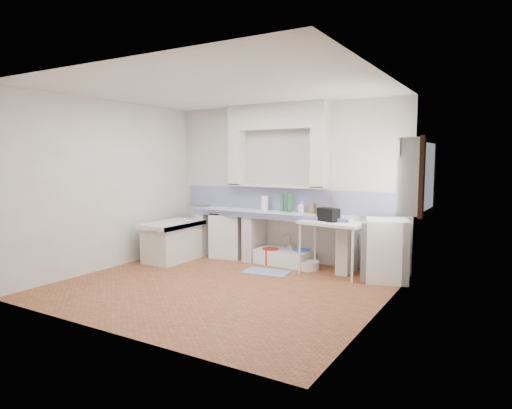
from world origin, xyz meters
The scene contains 36 objects.
floor centered at (0.00, 0.00, 0.00)m, with size 4.50×4.50×0.00m, color #9B5736.
ceiling centered at (0.00, 0.00, 2.80)m, with size 4.50×4.50×0.00m, color silver.
wall_back centered at (0.00, 2.00, 1.40)m, with size 4.50×4.50×0.00m, color silver.
wall_front centered at (0.00, -2.00, 1.40)m, with size 4.50×4.50×0.00m, color silver.
wall_left centered at (-2.25, 0.00, 1.40)m, with size 4.50×4.50×0.00m, color silver.
wall_right centered at (2.25, 0.00, 1.40)m, with size 4.50×4.50×0.00m, color silver.
alcove_mass centered at (-0.10, 1.88, 2.58)m, with size 1.90×0.25×0.45m, color silver.
window_frame centered at (2.42, 1.20, 1.60)m, with size 0.35×0.86×1.06m, color #342010.
lace_valance centered at (2.28, 1.20, 1.98)m, with size 0.01×0.84×0.24m, color white.
counter_slab centered at (-0.10, 1.70, 0.86)m, with size 3.00×0.60×0.08m, color white.
counter_lip centered at (-0.10, 1.42, 0.86)m, with size 3.00×0.04×0.10m, color navy.
counter_pier_left centered at (-1.50, 1.70, 0.41)m, with size 0.20×0.55×0.82m, color silver.
counter_pier_mid centered at (-0.45, 1.70, 0.41)m, with size 0.20×0.55×0.82m, color silver.
counter_pier_right centered at (1.30, 1.70, 0.41)m, with size 0.20×0.55×0.82m, color silver.
peninsula_top centered at (-1.70, 0.90, 0.66)m, with size 0.70×1.10×0.08m, color white.
peninsula_base centered at (-1.70, 0.90, 0.31)m, with size 0.60×1.00×0.62m, color silver.
peninsula_lip centered at (-1.37, 0.90, 0.66)m, with size 0.04×1.10×0.10m, color navy.
backsplash centered at (0.00, 1.99, 1.10)m, with size 4.27×0.03×0.40m, color navy.
stove centered at (-1.00, 1.68, 0.40)m, with size 0.57×0.55×0.81m, color white.
sink centered at (0.16, 1.68, 0.11)m, with size 0.95×0.51×0.23m, color white.
side_table centered at (1.15, 1.42, 0.43)m, with size 1.02×0.57×0.05m, color white.
fridge centered at (1.97, 1.53, 0.47)m, with size 0.60×0.60×0.93m, color white.
bucket_red centered at (-0.05, 1.57, 0.14)m, with size 0.29×0.29×0.27m, color red.
bucket_orange centered at (0.21, 1.57, 0.12)m, with size 0.25×0.25×0.24m, color orange.
bucket_blue centered at (0.47, 1.75, 0.14)m, with size 0.30×0.30×0.28m, color blue.
basin_white centered at (0.69, 1.54, 0.07)m, with size 0.37×0.37×0.14m, color white.
water_bottle_a centered at (-0.01, 1.85, 0.13)m, with size 0.07×0.07×0.27m, color silver.
water_bottle_b centered at (0.21, 1.85, 0.15)m, with size 0.08×0.08×0.31m, color silver.
black_bag centered at (1.07, 1.44, 0.96)m, with size 0.33×0.19×0.21m, color black.
green_bottle_a centered at (0.04, 1.85, 1.06)m, with size 0.07×0.07×0.32m, color #206830.
green_bottle_b centered at (0.19, 1.84, 1.07)m, with size 0.07×0.07×0.34m, color #206830.
knife_block centered at (0.62, 1.84, 0.99)m, with size 0.09×0.07×0.18m, color brown.
cutting_board centered at (0.94, 1.85, 1.05)m, with size 0.02×0.22×0.30m, color brown.
paper_towel centered at (-0.30, 1.81, 1.03)m, with size 0.13×0.13×0.27m, color white.
soap_bottle centered at (0.41, 1.85, 1.00)m, with size 0.09×0.10×0.21m, color white.
rug centered at (0.18, 1.03, 0.01)m, with size 0.73×0.42×0.01m, color #325D8F.
Camera 1 is at (3.60, -5.10, 1.83)m, focal length 30.99 mm.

